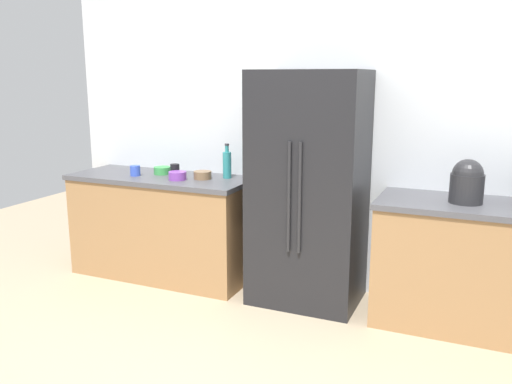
% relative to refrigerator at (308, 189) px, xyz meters
% --- Properties ---
extents(kitchen_back_panel, '(4.61, 0.10, 3.05)m').
position_rel_refrigerator_xyz_m(kitchen_back_panel, '(-0.03, 0.37, 0.64)').
color(kitchen_back_panel, silver).
rests_on(kitchen_back_panel, ground_plane).
extents(counter_left, '(1.59, 0.64, 0.89)m').
position_rel_refrigerator_xyz_m(counter_left, '(-1.33, 0.01, -0.44)').
color(counter_left, '#9E7247').
rests_on(counter_left, ground_plane).
extents(counter_right, '(1.58, 0.64, 0.89)m').
position_rel_refrigerator_xyz_m(counter_right, '(1.32, 0.01, -0.44)').
color(counter_right, '#9E7247').
rests_on(counter_right, ground_plane).
extents(refrigerator, '(0.82, 0.63, 1.77)m').
position_rel_refrigerator_xyz_m(refrigerator, '(0.00, 0.00, 0.00)').
color(refrigerator, black).
rests_on(refrigerator, ground_plane).
extents(rice_cooker, '(0.22, 0.22, 0.30)m').
position_rel_refrigerator_xyz_m(rice_cooker, '(1.11, -0.01, 0.15)').
color(rice_cooker, '#262628').
rests_on(rice_cooker, counter_right).
extents(bottle_a, '(0.07, 0.07, 0.29)m').
position_rel_refrigerator_xyz_m(bottle_a, '(-0.76, 0.15, 0.12)').
color(bottle_a, teal).
rests_on(bottle_a, counter_left).
extents(cup_a, '(0.08, 0.08, 0.11)m').
position_rel_refrigerator_xyz_m(cup_a, '(-1.19, 0.02, 0.06)').
color(cup_a, black).
rests_on(cup_a, counter_left).
extents(cup_b, '(0.09, 0.09, 0.09)m').
position_rel_refrigerator_xyz_m(cup_b, '(-1.53, -0.08, 0.05)').
color(cup_b, blue).
rests_on(cup_b, counter_left).
extents(bowl_a, '(0.15, 0.15, 0.07)m').
position_rel_refrigerator_xyz_m(bowl_a, '(-1.10, -0.08, 0.04)').
color(bowl_a, purple).
rests_on(bowl_a, counter_left).
extents(bowl_b, '(0.14, 0.14, 0.06)m').
position_rel_refrigerator_xyz_m(bowl_b, '(-1.36, 0.08, 0.04)').
color(bowl_b, green).
rests_on(bowl_b, counter_left).
extents(bowl_c, '(0.15, 0.15, 0.06)m').
position_rel_refrigerator_xyz_m(bowl_c, '(-0.93, 0.03, 0.04)').
color(bowl_c, brown).
rests_on(bowl_c, counter_left).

